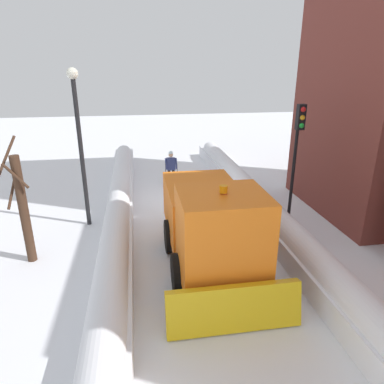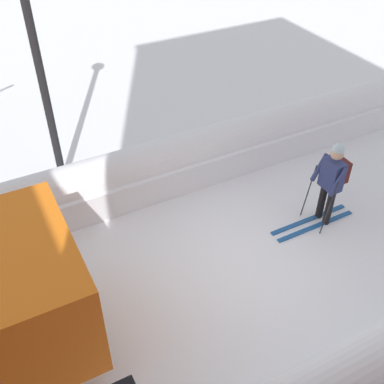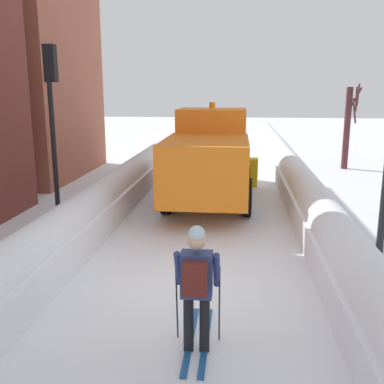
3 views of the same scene
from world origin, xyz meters
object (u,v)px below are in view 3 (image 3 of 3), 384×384
(skier, at_px, (197,284))
(bare_tree_mid, at_px, (348,126))
(traffic_light_pole, at_px, (52,102))
(plow_truck, at_px, (209,158))

(skier, bearing_deg, bare_tree_mid, 70.50)
(traffic_light_pole, bearing_deg, bare_tree_mid, 45.73)
(plow_truck, bearing_deg, skier, -87.41)
(skier, height_order, bare_tree_mid, bare_tree_mid)
(plow_truck, relative_size, skier, 3.31)
(bare_tree_mid, bearing_deg, skier, -109.50)
(plow_truck, distance_m, traffic_light_pole, 4.86)
(plow_truck, xyz_separation_m, skier, (0.36, -7.96, -0.48))
(traffic_light_pole, height_order, bare_tree_mid, traffic_light_pole)
(traffic_light_pole, bearing_deg, plow_truck, 34.13)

